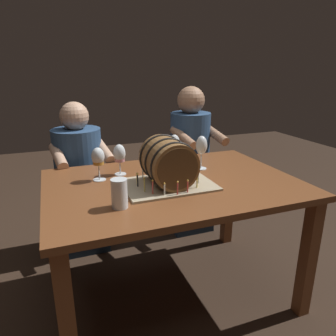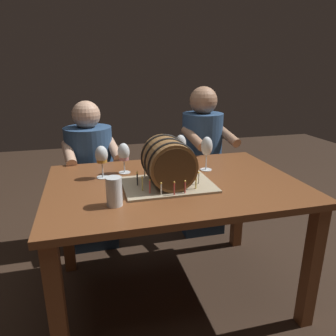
{
  "view_description": "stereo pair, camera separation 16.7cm",
  "coord_description": "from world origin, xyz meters",
  "px_view_note": "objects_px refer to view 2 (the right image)",
  "views": [
    {
      "loc": [
        -0.61,
        -1.54,
        1.36
      ],
      "look_at": [
        -0.05,
        -0.05,
        0.85
      ],
      "focal_mm": 33.58,
      "sensor_mm": 36.0,
      "label": 1
    },
    {
      "loc": [
        -0.45,
        -1.59,
        1.36
      ],
      "look_at": [
        -0.05,
        -0.05,
        0.85
      ],
      "focal_mm": 33.58,
      "sensor_mm": 36.0,
      "label": 2
    }
  ],
  "objects_px": {
    "wine_glass_empty": "(207,147)",
    "wine_glass_amber": "(102,156)",
    "wine_glass_white": "(181,145)",
    "dining_table": "(174,199)",
    "person_seated_left": "(92,181)",
    "beer_pint": "(114,193)",
    "person_seated_right": "(201,168)",
    "wine_glass_rose": "(124,154)",
    "barrel_cake": "(168,164)"
  },
  "relations": [
    {
      "from": "barrel_cake",
      "to": "wine_glass_amber",
      "type": "relative_size",
      "value": 2.54
    },
    {
      "from": "person_seated_right",
      "to": "wine_glass_rose",
      "type": "bearing_deg",
      "value": -143.18
    },
    {
      "from": "beer_pint",
      "to": "wine_glass_white",
      "type": "bearing_deg",
      "value": 47.72
    },
    {
      "from": "wine_glass_empty",
      "to": "person_seated_left",
      "type": "relative_size",
      "value": 0.19
    },
    {
      "from": "wine_glass_white",
      "to": "wine_glass_empty",
      "type": "bearing_deg",
      "value": -49.39
    },
    {
      "from": "dining_table",
      "to": "wine_glass_empty",
      "type": "relative_size",
      "value": 6.57
    },
    {
      "from": "wine_glass_empty",
      "to": "wine_glass_white",
      "type": "bearing_deg",
      "value": 130.61
    },
    {
      "from": "barrel_cake",
      "to": "wine_glass_white",
      "type": "distance_m",
      "value": 0.39
    },
    {
      "from": "dining_table",
      "to": "wine_glass_empty",
      "type": "height_order",
      "value": "wine_glass_empty"
    },
    {
      "from": "wine_glass_empty",
      "to": "wine_glass_amber",
      "type": "height_order",
      "value": "wine_glass_empty"
    },
    {
      "from": "barrel_cake",
      "to": "person_seated_right",
      "type": "bearing_deg",
      "value": 58.09
    },
    {
      "from": "wine_glass_empty",
      "to": "wine_glass_rose",
      "type": "relative_size",
      "value": 1.14
    },
    {
      "from": "wine_glass_amber",
      "to": "wine_glass_white",
      "type": "bearing_deg",
      "value": 13.86
    },
    {
      "from": "wine_glass_white",
      "to": "person_seated_right",
      "type": "relative_size",
      "value": 0.16
    },
    {
      "from": "barrel_cake",
      "to": "wine_glass_white",
      "type": "height_order",
      "value": "barrel_cake"
    },
    {
      "from": "beer_pint",
      "to": "person_seated_left",
      "type": "xyz_separation_m",
      "value": [
        -0.1,
        0.98,
        -0.28
      ]
    },
    {
      "from": "dining_table",
      "to": "wine_glass_white",
      "type": "height_order",
      "value": "wine_glass_white"
    },
    {
      "from": "wine_glass_amber",
      "to": "person_seated_right",
      "type": "xyz_separation_m",
      "value": [
        0.83,
        0.58,
        -0.32
      ]
    },
    {
      "from": "dining_table",
      "to": "beer_pint",
      "type": "relative_size",
      "value": 10.11
    },
    {
      "from": "dining_table",
      "to": "wine_glass_white",
      "type": "xyz_separation_m",
      "value": [
        0.13,
        0.3,
        0.24
      ]
    },
    {
      "from": "beer_pint",
      "to": "person_seated_right",
      "type": "bearing_deg",
      "value": 50.71
    },
    {
      "from": "wine_glass_amber",
      "to": "beer_pint",
      "type": "relative_size",
      "value": 1.38
    },
    {
      "from": "barrel_cake",
      "to": "wine_glass_rose",
      "type": "height_order",
      "value": "barrel_cake"
    },
    {
      "from": "dining_table",
      "to": "wine_glass_amber",
      "type": "relative_size",
      "value": 7.31
    },
    {
      "from": "wine_glass_empty",
      "to": "person_seated_left",
      "type": "distance_m",
      "value": 0.98
    },
    {
      "from": "wine_glass_rose",
      "to": "person_seated_right",
      "type": "relative_size",
      "value": 0.15
    },
    {
      "from": "wine_glass_amber",
      "to": "person_seated_right",
      "type": "relative_size",
      "value": 0.16
    },
    {
      "from": "dining_table",
      "to": "wine_glass_white",
      "type": "distance_m",
      "value": 0.4
    },
    {
      "from": "barrel_cake",
      "to": "wine_glass_amber",
      "type": "distance_m",
      "value": 0.4
    },
    {
      "from": "beer_pint",
      "to": "person_seated_right",
      "type": "relative_size",
      "value": 0.11
    },
    {
      "from": "wine_glass_rose",
      "to": "person_seated_right",
      "type": "bearing_deg",
      "value": 36.82
    },
    {
      "from": "person_seated_right",
      "to": "wine_glass_empty",
      "type": "bearing_deg",
      "value": -108.43
    },
    {
      "from": "wine_glass_amber",
      "to": "wine_glass_empty",
      "type": "bearing_deg",
      "value": -1.65
    },
    {
      "from": "wine_glass_amber",
      "to": "person_seated_right",
      "type": "bearing_deg",
      "value": 34.8
    },
    {
      "from": "wine_glass_rose",
      "to": "beer_pint",
      "type": "xyz_separation_m",
      "value": [
        -0.1,
        -0.45,
        -0.06
      ]
    },
    {
      "from": "wine_glass_amber",
      "to": "person_seated_left",
      "type": "bearing_deg",
      "value": 96.47
    },
    {
      "from": "wine_glass_white",
      "to": "wine_glass_amber",
      "type": "bearing_deg",
      "value": -166.14
    },
    {
      "from": "dining_table",
      "to": "beer_pint",
      "type": "xyz_separation_m",
      "value": [
        -0.35,
        -0.23,
        0.17
      ]
    },
    {
      "from": "wine_glass_rose",
      "to": "barrel_cake",
      "type": "bearing_deg",
      "value": -53.7
    },
    {
      "from": "wine_glass_white",
      "to": "wine_glass_amber",
      "type": "relative_size",
      "value": 1.05
    },
    {
      "from": "wine_glass_white",
      "to": "person_seated_right",
      "type": "height_order",
      "value": "person_seated_right"
    },
    {
      "from": "wine_glass_rose",
      "to": "person_seated_left",
      "type": "bearing_deg",
      "value": 110.75
    },
    {
      "from": "wine_glass_empty",
      "to": "wine_glass_rose",
      "type": "bearing_deg",
      "value": 171.68
    },
    {
      "from": "barrel_cake",
      "to": "wine_glass_white",
      "type": "xyz_separation_m",
      "value": [
        0.17,
        0.34,
        0.01
      ]
    },
    {
      "from": "dining_table",
      "to": "person_seated_left",
      "type": "relative_size",
      "value": 1.23
    },
    {
      "from": "wine_glass_white",
      "to": "wine_glass_amber",
      "type": "distance_m",
      "value": 0.52
    },
    {
      "from": "wine_glass_empty",
      "to": "person_seated_right",
      "type": "height_order",
      "value": "person_seated_right"
    },
    {
      "from": "beer_pint",
      "to": "person_seated_left",
      "type": "bearing_deg",
      "value": 95.57
    },
    {
      "from": "wine_glass_amber",
      "to": "person_seated_right",
      "type": "height_order",
      "value": "person_seated_right"
    },
    {
      "from": "barrel_cake",
      "to": "wine_glass_rose",
      "type": "bearing_deg",
      "value": 126.3
    }
  ]
}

